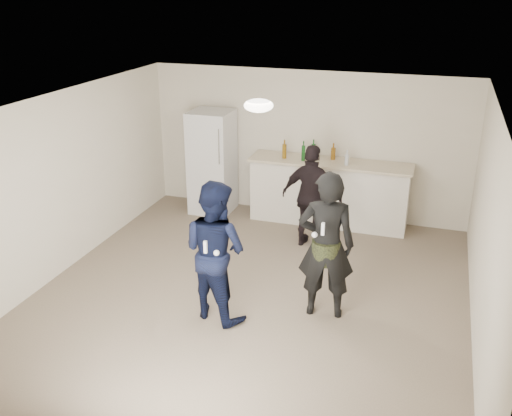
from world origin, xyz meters
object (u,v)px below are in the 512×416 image
(man, at_px, (215,251))
(spectator, at_px, (312,197))
(counter, at_px, (329,194))
(shaker, at_px, (310,152))
(fridge, at_px, (212,162))
(woman, at_px, (326,245))

(man, distance_m, spectator, 2.39)
(counter, relative_size, spectator, 1.61)
(counter, distance_m, spectator, 1.00)
(shaker, bearing_deg, counter, -20.71)
(shaker, distance_m, spectator, 1.21)
(counter, height_order, fridge, fridge)
(man, xyz_separation_m, spectator, (0.65, 2.30, -0.07))
(fridge, xyz_separation_m, woman, (2.58, -2.75, 0.03))
(shaker, bearing_deg, woman, -73.11)
(counter, bearing_deg, shaker, 159.29)
(fridge, distance_m, shaker, 1.72)
(fridge, relative_size, shaker, 10.59)
(fridge, xyz_separation_m, spectator, (1.99, -0.89, -0.09))
(fridge, distance_m, man, 3.46)
(shaker, bearing_deg, spectator, -74.59)
(shaker, xyz_separation_m, man, (-0.35, -3.40, -0.30))
(man, height_order, spectator, man)
(fridge, xyz_separation_m, man, (1.34, -3.19, -0.03))
(counter, relative_size, man, 1.49)
(spectator, bearing_deg, woman, 113.25)
(fridge, bearing_deg, counter, 1.94)
(counter, relative_size, shaker, 15.29)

